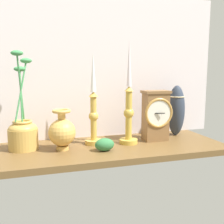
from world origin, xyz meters
TOP-DOWN VIEW (x-y plane):
  - ground_plane at (0.00, 0.00)cm, footprint 100.00×36.00cm
  - back_wall at (0.00, 18.50)cm, footprint 120.00×2.00cm
  - mantel_clock at (24.28, 2.83)cm, footprint 12.95×8.80cm
  - candlestick_tall_left at (11.14, 1.61)cm, footprint 7.67×7.67cm
  - candlestick_tall_center at (-3.17, 4.84)cm, footprint 7.37×7.37cm
  - brass_vase_bulbous at (-16.73, 0.34)cm, footprint 10.54×10.54cm
  - brass_vase_jar at (-31.20, 5.24)cm, footprint 11.40×11.40cm
  - tall_ceramic_vase at (37.97, 9.25)cm, footprint 7.94×7.94cm
  - ivy_sprig at (-1.42, -6.00)cm, footprint 7.55×5.28cm

SIDE VIEW (x-z plane):
  - ground_plane at x=0.00cm, z-range -2.40..0.00cm
  - ivy_sprig at x=-1.42cm, z-range 0.00..4.93cm
  - brass_vase_jar at x=-31.20cm, z-range -11.69..26.02cm
  - brass_vase_bulbous at x=-16.73cm, z-range -0.68..15.19cm
  - mantel_clock at x=24.28cm, z-range 0.35..22.35cm
  - tall_ceramic_vase at x=37.97cm, z-range 0.14..23.83cm
  - candlestick_tall_center at x=-3.17cm, z-range -5.69..32.45cm
  - candlestick_tall_left at x=11.14cm, z-range -7.67..35.99cm
  - back_wall at x=0.00cm, z-range 0.00..65.00cm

